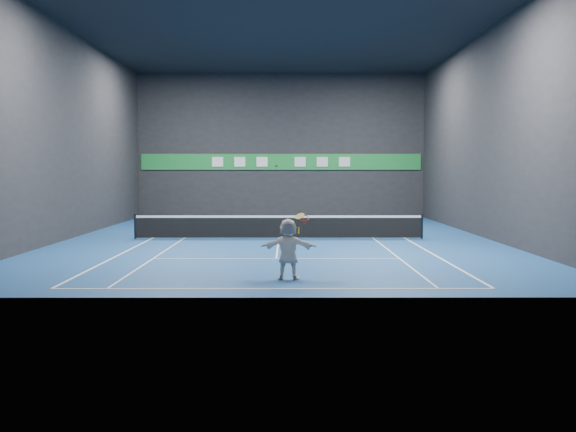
{
  "coord_description": "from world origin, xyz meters",
  "views": [
    {
      "loc": [
        0.34,
        -27.6,
        2.91
      ],
      "look_at": [
        0.39,
        -7.48,
        1.5
      ],
      "focal_mm": 40.0,
      "sensor_mm": 36.0,
      "label": 1
    }
  ],
  "objects_px": {
    "tennis_ball": "(276,166)",
    "tennis_racket": "(303,219)",
    "player": "(288,249)",
    "tennis_net": "(279,226)"
  },
  "relations": [
    {
      "from": "tennis_net",
      "to": "tennis_racket",
      "type": "height_order",
      "value": "tennis_racket"
    },
    {
      "from": "player",
      "to": "tennis_ball",
      "type": "distance_m",
      "value": 2.26
    },
    {
      "from": "tennis_ball",
      "to": "tennis_racket",
      "type": "xyz_separation_m",
      "value": [
        0.7,
        0.03,
        -1.44
      ]
    },
    {
      "from": "tennis_ball",
      "to": "tennis_net",
      "type": "xyz_separation_m",
      "value": [
        -0.07,
        10.45,
        -2.51
      ]
    },
    {
      "from": "tennis_net",
      "to": "tennis_ball",
      "type": "bearing_deg",
      "value": -89.61
    },
    {
      "from": "tennis_racket",
      "to": "tennis_net",
      "type": "bearing_deg",
      "value": 94.24
    },
    {
      "from": "player",
      "to": "tennis_racket",
      "type": "relative_size",
      "value": 2.74
    },
    {
      "from": "tennis_net",
      "to": "tennis_racket",
      "type": "bearing_deg",
      "value": -85.76
    },
    {
      "from": "tennis_ball",
      "to": "tennis_net",
      "type": "bearing_deg",
      "value": 90.39
    },
    {
      "from": "tennis_net",
      "to": "tennis_racket",
      "type": "relative_size",
      "value": 20.89
    }
  ]
}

